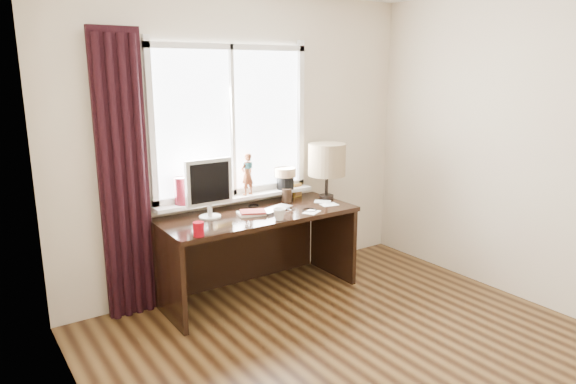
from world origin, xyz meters
TOP-DOWN VIEW (x-y plane):
  - floor at (0.00, 0.00)m, footprint 3.50×4.00m
  - wall_back at (0.00, 2.00)m, footprint 3.50×0.00m
  - wall_left at (-1.75, 0.00)m, footprint 0.00×4.00m
  - wall_right at (1.75, 0.00)m, footprint 0.00×4.00m
  - laptop at (0.05, 1.60)m, footprint 0.38×0.30m
  - mug at (-0.07, 1.34)m, footprint 0.14×0.14m
  - red_cup at (-0.78, 1.34)m, footprint 0.08×0.08m
  - window at (-0.14, 1.95)m, footprint 1.52×0.22m
  - curtain at (-1.13, 1.91)m, footprint 0.38×0.09m
  - desk at (-0.10, 1.73)m, footprint 1.70×0.70m
  - monitor at (-0.50, 1.72)m, footprint 0.40×0.18m
  - notebook_stack at (-0.17, 1.61)m, footprint 0.26×0.22m
  - brush_holder at (0.31, 1.80)m, footprint 0.09×0.09m
  - icon_frame at (0.50, 1.90)m, footprint 0.10×0.03m
  - table_lamp at (0.70, 1.70)m, footprint 0.35×0.35m
  - loose_papers at (0.48, 1.50)m, footprint 0.48×0.40m
  - desk_cables at (0.15, 1.60)m, footprint 0.48×0.55m

SIDE VIEW (x-z plane):
  - floor at x=0.00m, z-range 0.00..0.00m
  - desk at x=-0.10m, z-range 0.13..0.88m
  - loose_papers at x=0.48m, z-range 0.75..0.75m
  - desk_cables at x=0.15m, z-range 0.75..0.76m
  - laptop at x=0.05m, z-range 0.75..0.78m
  - notebook_stack at x=-0.17m, z-range 0.75..0.78m
  - mug at x=-0.07m, z-range 0.75..0.85m
  - red_cup at x=-0.78m, z-range 0.75..0.86m
  - brush_holder at x=0.31m, z-range 0.69..0.94m
  - icon_frame at x=0.50m, z-range 0.75..0.88m
  - monitor at x=-0.50m, z-range 0.78..1.27m
  - table_lamp at x=0.70m, z-range 0.85..1.37m
  - curtain at x=-1.13m, z-range -0.01..2.24m
  - wall_back at x=0.00m, z-range 0.00..2.60m
  - wall_left at x=-1.75m, z-range 0.00..2.60m
  - wall_right at x=1.75m, z-range 0.00..2.60m
  - window at x=-0.14m, z-range 0.61..2.01m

